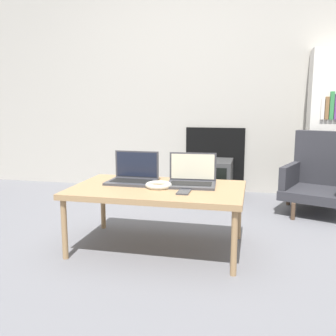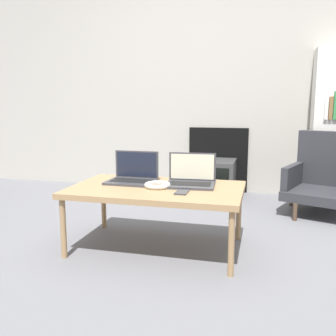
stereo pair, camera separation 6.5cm
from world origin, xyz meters
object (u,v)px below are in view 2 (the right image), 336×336
laptop_right (191,179)px  phone (182,192)px  headphones (157,185)px  armchair (324,176)px  tv (215,178)px  laptop_left (133,176)px

laptop_right → phone: 0.24m
headphones → armchair: 1.70m
headphones → tv: bearing=83.6°
armchair → headphones: bearing=-113.8°
phone → tv: size_ratio=0.29×
phone → armchair: (1.00, 1.31, -0.10)m
laptop_left → laptop_right: (0.41, -0.00, 0.00)m
laptop_left → headphones: size_ratio=1.89×
phone → armchair: armchair is taller
laptop_left → headphones: 0.26m
phone → headphones: bearing=151.0°
laptop_left → tv: size_ratio=0.69×
phone → laptop_left: bearing=149.6°
phone → tv: (-0.01, 1.67, -0.23)m
laptop_left → tv: (0.39, 1.43, -0.27)m
headphones → armchair: size_ratio=0.24×
laptop_left → armchair: armchair is taller
laptop_left → laptop_right: size_ratio=0.96×
laptop_right → tv: (-0.02, 1.43, -0.27)m
laptop_left → phone: (0.40, -0.24, -0.04)m
laptop_right → tv: 1.46m
phone → armchair: bearing=52.6°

